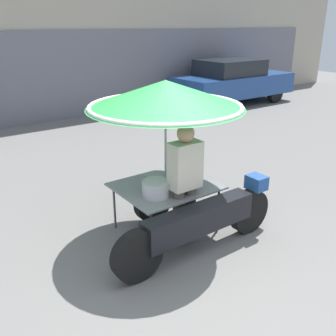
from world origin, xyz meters
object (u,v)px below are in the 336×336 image
Objects in this scene: vendor_motorcycle_cart at (170,120)px; vendor_person at (185,180)px; potted_plant at (251,80)px; parked_car at (233,81)px.

vendor_motorcycle_cart reaches higher than vendor_person.
vendor_motorcycle_cart is 10.51m from potted_plant.
parked_car is at bearing 41.06° from vendor_person.
vendor_motorcycle_cart reaches higher than parked_car.
vendor_motorcycle_cart is at bearing -143.36° from potted_plant.
vendor_motorcycle_cart reaches higher than potted_plant.
vendor_person is 8.93m from parked_car.
parked_car is at bearing 39.60° from vendor_motorcycle_cart.
potted_plant is (8.40, 6.54, -0.27)m from vendor_person.
vendor_person reaches higher than parked_car.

